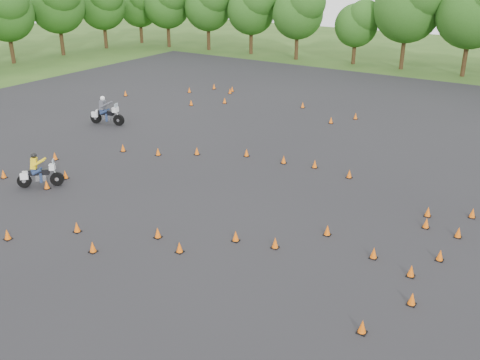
% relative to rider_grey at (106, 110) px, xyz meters
% --- Properties ---
extents(ground, '(140.00, 140.00, 0.00)m').
position_rel_rider_grey_xyz_m(ground, '(14.88, -9.93, -1.00)').
color(ground, '#2D5119').
rests_on(ground, ground).
extents(asphalt_pad, '(62.00, 62.00, 0.00)m').
position_rel_rider_grey_xyz_m(asphalt_pad, '(14.88, -3.93, -1.00)').
color(asphalt_pad, black).
rests_on(asphalt_pad, ground).
extents(treeline, '(87.06, 32.50, 10.59)m').
position_rel_rider_grey_xyz_m(treeline, '(15.74, 24.89, 3.65)').
color(treeline, '#244F16').
rests_on(treeline, ground).
extents(traffic_cones, '(36.76, 32.97, 0.45)m').
position_rel_rider_grey_xyz_m(traffic_cones, '(14.90, -4.32, -0.77)').
color(traffic_cones, '#F8630A').
rests_on(traffic_cones, asphalt_pad).
extents(rider_grey, '(2.71, 1.43, 2.00)m').
position_rel_rider_grey_xyz_m(rider_grey, '(0.00, 0.00, 0.00)').
color(rider_grey, '#494A52').
rests_on(rider_grey, ground).
extents(rider_yellow, '(2.21, 2.06, 1.79)m').
position_rel_rider_grey_xyz_m(rider_yellow, '(5.19, -9.79, -0.11)').
color(rider_yellow, yellow).
rests_on(rider_yellow, ground).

